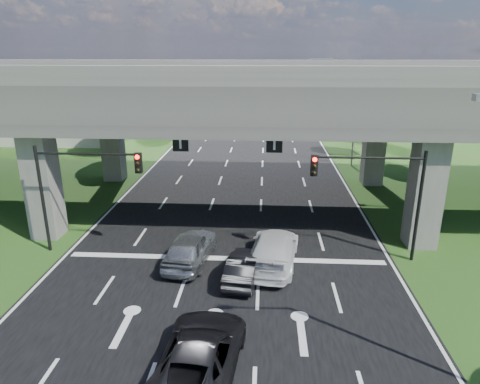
# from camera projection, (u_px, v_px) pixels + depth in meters

# --- Properties ---
(ground) EXTENTS (160.00, 160.00, 0.00)m
(ground) POSITION_uv_depth(u_px,v_px,m) (219.00, 294.00, 19.79)
(ground) COLOR #274716
(ground) RESTS_ON ground
(road) EXTENTS (18.00, 120.00, 0.03)m
(road) POSITION_uv_depth(u_px,v_px,m) (234.00, 215.00, 29.26)
(road) COLOR black
(road) RESTS_ON ground
(overpass) EXTENTS (80.00, 15.00, 10.00)m
(overpass) POSITION_uv_depth(u_px,v_px,m) (236.00, 94.00, 28.67)
(overpass) COLOR #32302E
(overpass) RESTS_ON ground
(warehouse) EXTENTS (20.00, 10.00, 4.00)m
(warehouse) POSITION_uv_depth(u_px,v_px,m) (43.00, 123.00, 53.78)
(warehouse) COLOR #9E9E99
(warehouse) RESTS_ON ground
(signal_right) EXTENTS (5.76, 0.54, 6.00)m
(signal_right) POSITION_uv_depth(u_px,v_px,m) (378.00, 185.00, 21.77)
(signal_right) COLOR black
(signal_right) RESTS_ON ground
(signal_left) EXTENTS (5.76, 0.54, 6.00)m
(signal_left) POSITION_uv_depth(u_px,v_px,m) (79.00, 180.00, 22.65)
(signal_left) COLOR black
(signal_left) RESTS_ON ground
(streetlight_far) EXTENTS (3.38, 0.25, 10.00)m
(streetlight_far) POSITION_uv_depth(u_px,v_px,m) (352.00, 105.00, 40.12)
(streetlight_far) COLOR gray
(streetlight_far) RESTS_ON ground
(streetlight_beyond) EXTENTS (3.38, 0.25, 10.00)m
(streetlight_beyond) POSITION_uv_depth(u_px,v_px,m) (329.00, 90.00, 55.28)
(streetlight_beyond) COLOR gray
(streetlight_beyond) RESTS_ON ground
(tree_left_near) EXTENTS (4.50, 4.50, 7.80)m
(tree_left_near) POSITION_uv_depth(u_px,v_px,m) (109.00, 111.00, 43.70)
(tree_left_near) COLOR black
(tree_left_near) RESTS_ON ground
(tree_left_mid) EXTENTS (3.91, 3.90, 6.76)m
(tree_left_mid) POSITION_uv_depth(u_px,v_px,m) (109.00, 107.00, 51.65)
(tree_left_mid) COLOR black
(tree_left_mid) RESTS_ON ground
(tree_left_far) EXTENTS (4.80, 4.80, 8.32)m
(tree_left_far) POSITION_uv_depth(u_px,v_px,m) (157.00, 93.00, 58.70)
(tree_left_far) COLOR black
(tree_left_far) RESTS_ON ground
(tree_right_near) EXTENTS (4.20, 4.20, 7.28)m
(tree_right_near) POSITION_uv_depth(u_px,v_px,m) (372.00, 114.00, 44.18)
(tree_right_near) COLOR black
(tree_right_near) RESTS_ON ground
(tree_right_mid) EXTENTS (3.91, 3.90, 6.76)m
(tree_right_mid) POSITION_uv_depth(u_px,v_px,m) (382.00, 107.00, 51.69)
(tree_right_mid) COLOR black
(tree_right_mid) RESTS_ON ground
(tree_right_far) EXTENTS (4.50, 4.50, 7.80)m
(tree_right_far) POSITION_uv_depth(u_px,v_px,m) (338.00, 95.00, 59.29)
(tree_right_far) COLOR black
(tree_right_far) RESTS_ON ground
(car_silver) EXTENTS (2.60, 5.11, 1.67)m
(car_silver) POSITION_uv_depth(u_px,v_px,m) (191.00, 248.00, 22.46)
(car_silver) COLOR #A2A4A9
(car_silver) RESTS_ON road
(car_dark) EXTENTS (1.89, 4.16, 1.32)m
(car_dark) POSITION_uv_depth(u_px,v_px,m) (244.00, 267.00, 20.81)
(car_dark) COLOR black
(car_dark) RESTS_ON road
(car_white) EXTENTS (3.10, 6.02, 1.67)m
(car_white) POSITION_uv_depth(u_px,v_px,m) (273.00, 250.00, 22.22)
(car_white) COLOR silver
(car_white) RESTS_ON road
(car_trailing) EXTENTS (3.13, 5.89, 1.58)m
(car_trailing) POSITION_uv_depth(u_px,v_px,m) (200.00, 355.00, 14.61)
(car_trailing) COLOR black
(car_trailing) RESTS_ON road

